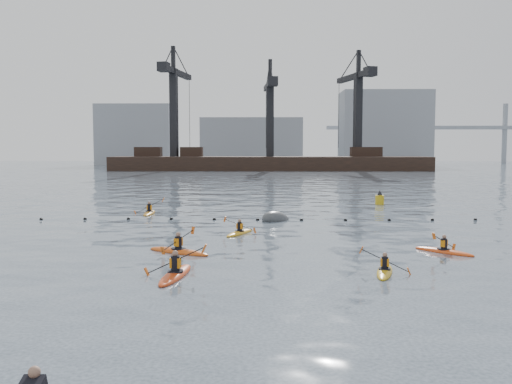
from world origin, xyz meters
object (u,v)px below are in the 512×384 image
kayaker_2 (178,250)px  kayaker_1 (385,271)px  kayaker_3 (240,232)px  mooring_buoy (276,220)px  kayaker_0 (175,274)px  kayaker_5 (149,212)px  nav_buoy (380,200)px  kayaker_4 (444,251)px

kayaker_2 → kayaker_1: bearing=-84.1°
kayaker_3 → mooring_buoy: (2.23, 5.97, -0.09)m
mooring_buoy → kayaker_1: bearing=-76.0°
kayaker_0 → kayaker_5: bearing=112.3°
nav_buoy → kayaker_0: bearing=-116.7°
kayaker_2 → mooring_buoy: size_ratio=1.35×
kayaker_0 → kayaker_5: size_ratio=1.10×
kayaker_0 → kayaker_2: bearing=105.2°
kayaker_3 → mooring_buoy: size_ratio=1.20×
kayaker_5 → kayaker_2: bearing=-75.2°
kayaker_5 → mooring_buoy: 10.13m
kayaker_0 → nav_buoy: bearing=71.0°
kayaker_4 → nav_buoy: size_ratio=1.88×
kayaker_2 → kayaker_5: size_ratio=1.01×
kayaker_2 → nav_buoy: 26.72m
kayaker_0 → kayaker_2: 4.80m
kayaker_1 → kayaker_3: kayaker_1 is taller
kayaker_0 → mooring_buoy: kayaker_0 is taller
kayaker_0 → kayaker_5: kayaker_0 is taller
kayaker_3 → mooring_buoy: bearing=94.1°
nav_buoy → kayaker_4: bearing=-94.5°
kayaker_1 → kayaker_4: (3.76, 4.25, 0.00)m
kayaker_2 → nav_buoy: bearing=-1.9°
kayaker_0 → kayaker_4: 12.95m
kayaker_3 → nav_buoy: (11.69, 16.78, 0.33)m
kayaker_3 → nav_buoy: size_ratio=2.17×
kayaker_5 → nav_buoy: (18.94, 7.24, 0.32)m
kayaker_2 → kayaker_3: kayaker_2 is taller
kayaker_4 → kayaker_3: bearing=-72.8°
kayaker_1 → nav_buoy: nav_buoy is taller
kayaker_1 → mooring_buoy: bearing=119.8°
kayaker_0 → kayaker_5: (-5.22, 20.05, -0.01)m
kayaker_1 → mooring_buoy: (-3.94, 15.79, -0.09)m
kayaker_1 → kayaker_2: bearing=171.1°
kayaker_4 → mooring_buoy: 13.87m
kayaker_0 → nav_buoy: (13.72, 27.30, 0.31)m
kayaker_4 → kayaker_1: bearing=5.0°
kayaker_5 → nav_buoy: bearing=19.0°
kayaker_1 → kayaker_4: 5.68m
kayaker_2 → kayaker_4: bearing=-58.5°
kayaker_4 → kayaker_5: (-17.18, 15.10, 0.01)m
kayaker_1 → kayaker_5: 23.56m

